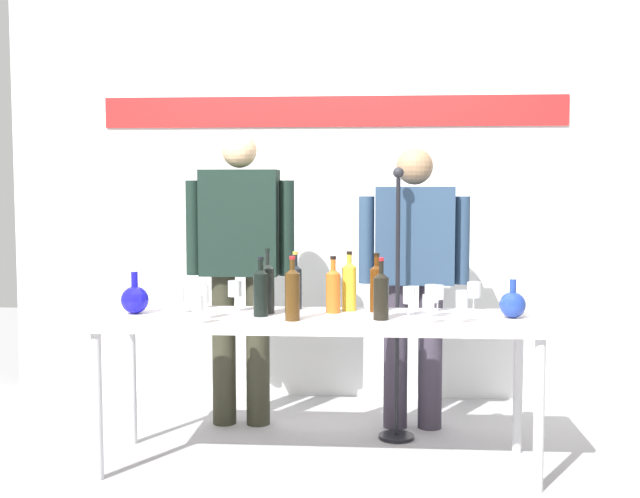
# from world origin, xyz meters

# --- Properties ---
(ground_plane) EXTENTS (10.00, 10.00, 0.00)m
(ground_plane) POSITION_xyz_m (0.00, 0.00, 0.00)
(ground_plane) COLOR #9E9EA0
(back_wall) EXTENTS (4.38, 0.11, 3.00)m
(back_wall) POSITION_xyz_m (0.00, 1.39, 1.50)
(back_wall) COLOR white
(back_wall) RESTS_ON ground
(display_table) EXTENTS (2.21, 0.64, 0.77)m
(display_table) POSITION_xyz_m (0.00, 0.00, 0.70)
(display_table) COLOR silver
(display_table) RESTS_ON ground
(decanter_blue_left) EXTENTS (0.14, 0.14, 0.22)m
(decanter_blue_left) POSITION_xyz_m (-0.95, 0.03, 0.84)
(decanter_blue_left) COLOR #1714BA
(decanter_blue_left) RESTS_ON display_table
(decanter_blue_right) EXTENTS (0.13, 0.13, 0.19)m
(decanter_blue_right) POSITION_xyz_m (0.97, 0.03, 0.83)
(decanter_blue_right) COLOR #1F3A99
(decanter_blue_right) RESTS_ON display_table
(presenter_left) EXTENTS (0.64, 0.22, 1.73)m
(presenter_left) POSITION_xyz_m (-0.51, 0.67, 1.00)
(presenter_left) COLOR #2E2E21
(presenter_left) RESTS_ON ground
(presenter_right) EXTENTS (0.64, 0.22, 1.64)m
(presenter_right) POSITION_xyz_m (0.51, 0.67, 0.95)
(presenter_right) COLOR #37303E
(presenter_right) RESTS_ON ground
(wine_bottle_0) EXTENTS (0.08, 0.08, 0.29)m
(wine_bottle_0) POSITION_xyz_m (0.07, 0.13, 0.89)
(wine_bottle_0) COLOR #CF611E
(wine_bottle_0) RESTS_ON display_table
(wine_bottle_1) EXTENTS (0.07, 0.07, 0.30)m
(wine_bottle_1) POSITION_xyz_m (-0.29, -0.01, 0.90)
(wine_bottle_1) COLOR black
(wine_bottle_1) RESTS_ON display_table
(wine_bottle_2) EXTENTS (0.07, 0.07, 0.32)m
(wine_bottle_2) POSITION_xyz_m (-0.12, -0.12, 0.90)
(wine_bottle_2) COLOR #462C10
(wine_bottle_2) RESTS_ON display_table
(wine_bottle_3) EXTENTS (0.07, 0.07, 0.34)m
(wine_bottle_3) POSITION_xyz_m (-0.27, 0.09, 0.90)
(wine_bottle_3) COLOR black
(wine_bottle_3) RESTS_ON display_table
(wine_bottle_4) EXTENTS (0.08, 0.08, 0.31)m
(wine_bottle_4) POSITION_xyz_m (0.15, 0.20, 0.90)
(wine_bottle_4) COLOR gold
(wine_bottle_4) RESTS_ON display_table
(wine_bottle_5) EXTENTS (0.07, 0.07, 0.31)m
(wine_bottle_5) POSITION_xyz_m (0.29, 0.17, 0.90)
(wine_bottle_5) COLOR #4E270B
(wine_bottle_5) RESTS_ON display_table
(wine_bottle_6) EXTENTS (0.07, 0.07, 0.31)m
(wine_bottle_6) POSITION_xyz_m (-0.14, 0.23, 0.90)
(wine_bottle_6) COLOR black
(wine_bottle_6) RESTS_ON display_table
(wine_bottle_7) EXTENTS (0.08, 0.08, 0.31)m
(wine_bottle_7) POSITION_xyz_m (0.32, -0.07, 0.89)
(wine_bottle_7) COLOR black
(wine_bottle_7) RESTS_ON display_table
(wine_glass_left_0) EXTENTS (0.06, 0.06, 0.14)m
(wine_glass_left_0) POSITION_xyz_m (-0.56, -0.26, 0.86)
(wine_glass_left_0) COLOR white
(wine_glass_left_0) RESTS_ON display_table
(wine_glass_left_1) EXTENTS (0.06, 0.06, 0.17)m
(wine_glass_left_1) POSITION_xyz_m (-0.56, -0.12, 0.89)
(wine_glass_left_1) COLOR white
(wine_glass_left_1) RESTS_ON display_table
(wine_glass_left_2) EXTENTS (0.07, 0.07, 0.16)m
(wine_glass_left_2) POSITION_xyz_m (-0.44, 0.13, 0.88)
(wine_glass_left_2) COLOR white
(wine_glass_left_2) RESTS_ON display_table
(wine_glass_left_3) EXTENTS (0.06, 0.06, 0.15)m
(wine_glass_left_3) POSITION_xyz_m (-0.65, 0.21, 0.87)
(wine_glass_left_3) COLOR white
(wine_glass_left_3) RESTS_ON display_table
(wine_glass_left_4) EXTENTS (0.06, 0.06, 0.14)m
(wine_glass_left_4) POSITION_xyz_m (-0.72, 0.06, 0.86)
(wine_glass_left_4) COLOR white
(wine_glass_left_4) RESTS_ON display_table
(wine_glass_right_0) EXTENTS (0.06, 0.06, 0.15)m
(wine_glass_right_0) POSITION_xyz_m (0.46, 0.06, 0.87)
(wine_glass_right_0) COLOR white
(wine_glass_right_0) RESTS_ON display_table
(wine_glass_right_1) EXTENTS (0.07, 0.07, 0.17)m
(wine_glass_right_1) POSITION_xyz_m (0.57, 0.01, 0.88)
(wine_glass_right_1) COLOR white
(wine_glass_right_1) RESTS_ON display_table
(wine_glass_right_2) EXTENTS (0.06, 0.06, 0.14)m
(wine_glass_right_2) POSITION_xyz_m (0.54, -0.19, 0.87)
(wine_glass_right_2) COLOR white
(wine_glass_right_2) RESTS_ON display_table
(wine_glass_right_3) EXTENTS (0.06, 0.06, 0.16)m
(wine_glass_right_3) POSITION_xyz_m (0.70, -0.15, 0.88)
(wine_glass_right_3) COLOR white
(wine_glass_right_3) RESTS_ON display_table
(wine_glass_right_4) EXTENTS (0.07, 0.07, 0.15)m
(wine_glass_right_4) POSITION_xyz_m (0.80, 0.25, 0.87)
(wine_glass_right_4) COLOR white
(wine_glass_right_4) RESTS_ON display_table
(wine_glass_right_5) EXTENTS (0.06, 0.06, 0.14)m
(wine_glass_right_5) POSITION_xyz_m (0.61, 0.21, 0.86)
(wine_glass_right_5) COLOR white
(wine_glass_right_5) RESTS_ON display_table
(microphone_stand) EXTENTS (0.20, 0.20, 1.52)m
(microphone_stand) POSITION_xyz_m (0.41, 0.46, 0.51)
(microphone_stand) COLOR black
(microphone_stand) RESTS_ON ground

